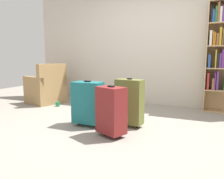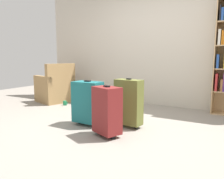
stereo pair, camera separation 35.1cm
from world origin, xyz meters
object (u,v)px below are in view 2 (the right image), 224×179
object	(u,v)px
armchair	(56,88)
suitcase_teal	(88,102)
suitcase_dark_red	(107,110)
suitcase_olive	(128,102)
mug	(65,103)

from	to	relation	value
armchair	suitcase_teal	world-z (taller)	armchair
armchair	suitcase_dark_red	distance (m)	2.66
suitcase_olive	armchair	bearing A→B (deg)	158.42
mug	suitcase_olive	bearing A→B (deg)	-21.04
suitcase_teal	suitcase_dark_red	distance (m)	0.60
mug	suitcase_teal	size ratio (longest dim) A/B	0.17
armchair	suitcase_teal	distance (m)	2.07
armchair	suitcase_teal	bearing A→B (deg)	-33.13
suitcase_teal	suitcase_olive	world-z (taller)	suitcase_olive
mug	suitcase_teal	bearing A→B (deg)	-35.99
mug	suitcase_teal	xyz separation A→B (m)	(1.28, -0.93, 0.31)
suitcase_olive	suitcase_dark_red	bearing A→B (deg)	-98.34
mug	suitcase_teal	world-z (taller)	suitcase_teal
suitcase_olive	mug	bearing A→B (deg)	158.96
armchair	suitcase_dark_red	xyz separation A→B (m)	(2.25, -1.43, 0.04)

